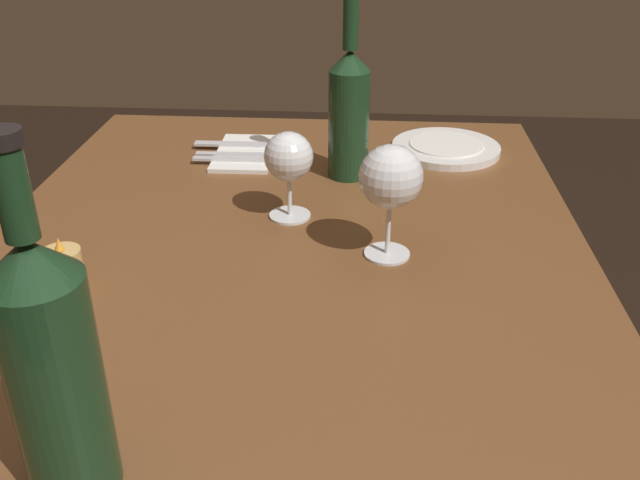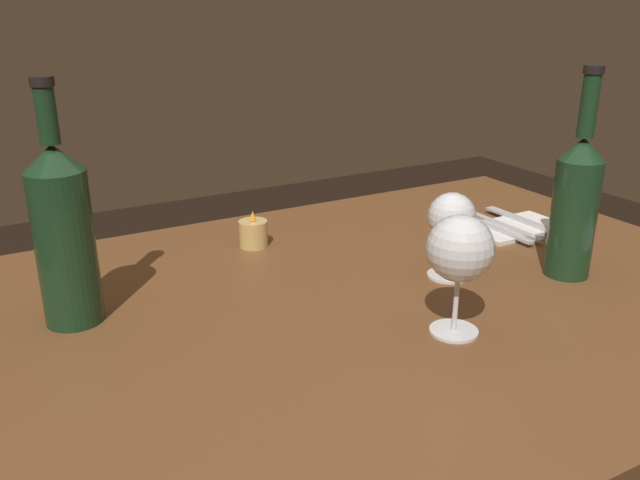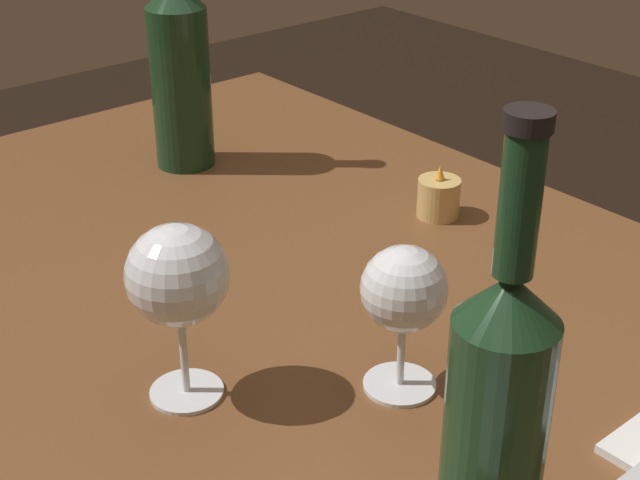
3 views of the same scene
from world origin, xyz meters
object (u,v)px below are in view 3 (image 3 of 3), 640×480
at_px(wine_bottle_second, 498,407).
at_px(votive_candle, 438,199).
at_px(wine_glass_left, 178,278).
at_px(wine_bottle, 180,71).
at_px(wine_glass_right, 405,293).

relative_size(wine_bottle_second, votive_candle, 4.95).
relative_size(wine_glass_left, votive_candle, 2.48).
distance_m(wine_glass_left, wine_bottle, 0.52).
distance_m(wine_glass_right, wine_bottle_second, 0.20).
xyz_separation_m(wine_bottle, wine_bottle_second, (0.73, -0.22, -0.01)).
height_order(wine_glass_left, wine_glass_right, wine_glass_left).
distance_m(wine_glass_left, votive_candle, 0.45).
bearing_deg(wine_bottle, votive_candle, 23.56).
height_order(wine_bottle, wine_bottle_second, wine_bottle).
height_order(wine_glass_left, votive_candle, wine_glass_left).
height_order(wine_glass_right, votive_candle, wine_glass_right).
xyz_separation_m(wine_bottle_second, votive_candle, (-0.39, 0.36, -0.10)).
xyz_separation_m(wine_glass_right, wine_bottle_second, (0.17, -0.09, 0.02)).
distance_m(wine_glass_right, votive_candle, 0.36).
distance_m(wine_bottle_second, votive_candle, 0.55).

